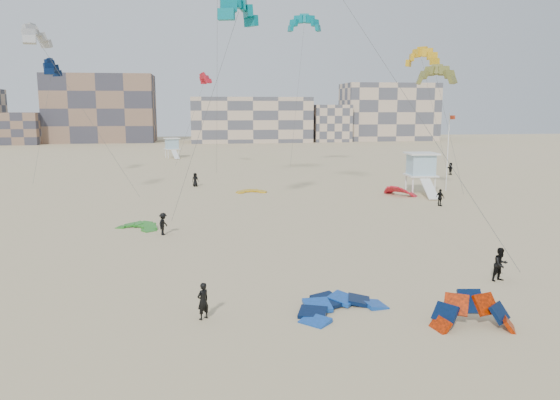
{
  "coord_description": "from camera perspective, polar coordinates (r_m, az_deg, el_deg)",
  "views": [
    {
      "loc": [
        -3.49,
        -20.49,
        9.25
      ],
      "look_at": [
        0.33,
        6.0,
        4.71
      ],
      "focal_mm": 35.0,
      "sensor_mm": 36.0,
      "label": 1
    }
  ],
  "objects": [
    {
      "name": "ground",
      "position": [
        22.75,
        1.38,
        -14.36
      ],
      "size": [
        320.0,
        320.0,
        0.0
      ],
      "primitive_type": "plane",
      "color": "tan",
      "rests_on": "ground"
    },
    {
      "name": "kite_ground_blue",
      "position": [
        25.79,
        6.24,
        -11.44
      ],
      "size": [
        5.68,
        5.78,
        1.53
      ],
      "primitive_type": null,
      "rotation": [
        0.16,
        0.0,
        0.47
      ],
      "color": "blue",
      "rests_on": "ground"
    },
    {
      "name": "kite_ground_orange",
      "position": [
        25.26,
        19.48,
        -12.43
      ],
      "size": [
        3.86,
        3.83,
        3.46
      ],
      "primitive_type": null,
      "rotation": [
        0.91,
        0.0,
        -0.13
      ],
      "color": "#FF3000",
      "rests_on": "ground"
    },
    {
      "name": "kite_ground_green",
      "position": [
        43.74,
        -14.57,
        -2.89
      ],
      "size": [
        4.57,
        4.62,
        1.24
      ],
      "primitive_type": null,
      "rotation": [
        0.17,
        0.0,
        -0.64
      ],
      "color": "green",
      "rests_on": "ground"
    },
    {
      "name": "kite_ground_red_far",
      "position": [
        59.65,
        12.36,
        0.49
      ],
      "size": [
        4.97,
        4.93,
        3.11
      ],
      "primitive_type": null,
      "rotation": [
        0.56,
        0.0,
        2.23
      ],
      "color": "red",
      "rests_on": "ground"
    },
    {
      "name": "kite_ground_yellow",
      "position": [
        60.29,
        -3.01,
        0.79
      ],
      "size": [
        2.96,
        3.13,
        0.55
      ],
      "primitive_type": null,
      "rotation": [
        0.05,
        0.0,
        -0.0
      ],
      "color": "yellow",
      "rests_on": "ground"
    },
    {
      "name": "kitesurfer_main",
      "position": [
        24.67,
        -8.05,
        -10.41
      ],
      "size": [
        0.73,
        0.7,
        1.68
      ],
      "primitive_type": "imported",
      "rotation": [
        0.0,
        0.0,
        3.83
      ],
      "color": "black",
      "rests_on": "ground"
    },
    {
      "name": "kitesurfer_b",
      "position": [
        31.84,
        22.05,
        -6.26
      ],
      "size": [
        1.04,
        0.9,
        1.84
      ],
      "primitive_type": "imported",
      "rotation": [
        0.0,
        0.0,
        0.26
      ],
      "color": "black",
      "rests_on": "ground"
    },
    {
      "name": "kitesurfer_c",
      "position": [
        40.93,
        -12.1,
        -2.46
      ],
      "size": [
        0.96,
        1.22,
        1.65
      ],
      "primitive_type": "imported",
      "rotation": [
        0.0,
        0.0,
        1.2
      ],
      "color": "black",
      "rests_on": "ground"
    },
    {
      "name": "kitesurfer_d",
      "position": [
        53.92,
        16.39,
        0.24
      ],
      "size": [
        0.78,
        1.04,
        1.64
      ],
      "primitive_type": "imported",
      "rotation": [
        0.0,
        0.0,
        2.02
      ],
      "color": "black",
      "rests_on": "ground"
    },
    {
      "name": "kitesurfer_e",
      "position": [
        65.46,
        -8.85,
        2.11
      ],
      "size": [
        0.93,
        0.77,
        1.63
      ],
      "primitive_type": "imported",
      "rotation": [
        0.0,
        0.0,
        0.37
      ],
      "color": "black",
      "rests_on": "ground"
    },
    {
      "name": "kitesurfer_f",
      "position": [
        79.54,
        17.38,
        3.14
      ],
      "size": [
        0.55,
        1.61,
        1.72
      ],
      "primitive_type": "imported",
      "rotation": [
        0.0,
        0.0,
        -1.55
      ],
      "color": "black",
      "rests_on": "ground"
    },
    {
      "name": "kite_fly_teal_a",
      "position": [
        45.64,
        -4.34,
        19.03
      ],
      "size": [
        8.42,
        7.87,
        17.04
      ],
      "rotation": [
        0.0,
        0.0,
        0.95
      ],
      "color": "#01718F",
      "rests_on": "ground"
    },
    {
      "name": "kite_fly_grey",
      "position": [
        54.86,
        -24.12,
        15.23
      ],
      "size": [
        10.6,
        4.21,
        15.87
      ],
      "rotation": [
        0.0,
        0.0,
        1.39
      ],
      "color": "#B8B8B8",
      "rests_on": "ground"
    },
    {
      "name": "kite_fly_olive",
      "position": [
        58.75,
        16.0,
        12.29
      ],
      "size": [
        5.28,
        7.5,
        12.97
      ],
      "rotation": [
        0.0,
        0.0,
        -0.57
      ],
      "color": "olive",
      "rests_on": "ground"
    },
    {
      "name": "kite_fly_yellow",
      "position": [
        73.43,
        14.58,
        14.1
      ],
      "size": [
        8.66,
        6.47,
        15.68
      ],
      "rotation": [
        0.0,
        0.0,
        -0.92
      ],
      "color": "yellow",
      "rests_on": "ground"
    },
    {
      "name": "kite_fly_navy",
      "position": [
        75.36,
        -22.7,
        12.51
      ],
      "size": [
        4.0,
        13.1,
        14.35
      ],
      "rotation": [
        0.0,
        0.0,
        1.53
      ],
      "color": "#05143F",
      "rests_on": "ground"
    },
    {
      "name": "kite_fly_teal_b",
      "position": [
        79.5,
        2.55,
        17.83
      ],
      "size": [
        5.04,
        4.98,
        21.08
      ],
      "rotation": [
        0.0,
        0.0,
        -0.18
      ],
      "color": "#01718F",
      "rests_on": "ground"
    },
    {
      "name": "kite_fly_red",
      "position": [
        83.86,
        -7.83,
        12.39
      ],
      "size": [
        6.54,
        7.08,
        13.75
      ],
      "rotation": [
        0.0,
        0.0,
        1.84
      ],
      "color": "red",
      "rests_on": "ground"
    },
    {
      "name": "lifeguard_tower_near",
      "position": [
        60.88,
        14.49,
        2.69
      ],
      "size": [
        3.36,
        6.21,
        4.47
      ],
      "rotation": [
        0.0,
        0.0,
        -0.07
      ],
      "color": "white",
      "rests_on": "ground"
    },
    {
      "name": "lifeguard_tower_far",
      "position": [
        103.55,
        -11.22,
        5.34
      ],
      "size": [
        3.26,
        5.41,
        3.69
      ],
      "rotation": [
        0.0,
        0.0,
        0.3
      ],
      "color": "white",
      "rests_on": "ground"
    },
    {
      "name": "flagpole",
      "position": [
        63.65,
        17.15,
        4.99
      ],
      "size": [
        0.71,
        0.11,
        8.73
      ],
      "color": "white",
      "rests_on": "ground"
    },
    {
      "name": "condo_west_b",
      "position": [
        156.75,
        -18.18,
        9.07
      ],
      "size": [
        28.0,
        14.0,
        18.0
      ],
      "primitive_type": "cube",
      "color": "#83634F",
      "rests_on": "ground"
    },
    {
      "name": "condo_mid",
      "position": [
        151.13,
        -3.12,
        8.39
      ],
      "size": [
        32.0,
        16.0,
        12.0
      ],
      "primitive_type": "cube",
      "color": "#CAAF94",
      "rests_on": "ground"
    },
    {
      "name": "condo_east",
      "position": [
        161.6,
        11.27,
        9.01
      ],
      "size": [
        26.0,
        14.0,
        16.0
      ],
      "primitive_type": "cube",
      "color": "#CAAF94",
      "rests_on": "ground"
    },
    {
      "name": "condo_fill_left",
      "position": [
        155.69,
        -25.77,
        6.75
      ],
      "size": [
        12.0,
        10.0,
        8.0
      ],
      "primitive_type": "cube",
      "color": "#83634F",
      "rests_on": "ground"
    },
    {
      "name": "condo_fill_right",
      "position": [
        152.73,
        5.29,
        8.0
      ],
      "size": [
        10.0,
        10.0,
        10.0
      ],
      "primitive_type": "cube",
      "color": "#CAAF94",
      "rests_on": "ground"
    }
  ]
}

